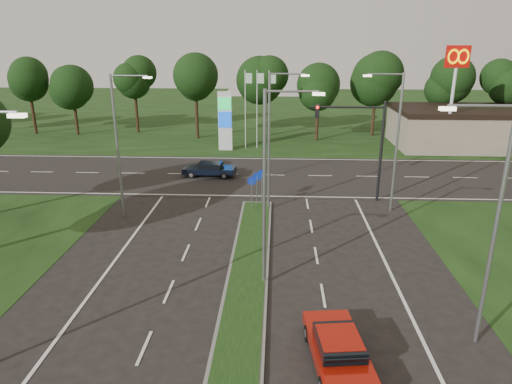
{
  "coord_description": "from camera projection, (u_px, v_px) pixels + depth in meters",
  "views": [
    {
      "loc": [
        1.34,
        -13.04,
        10.92
      ],
      "look_at": [
        0.1,
        12.92,
        2.2
      ],
      "focal_mm": 32.0,
      "sensor_mm": 36.0,
      "label": 1
    }
  ],
  "objects": [
    {
      "name": "gas_pylon",
      "position": [
        227.0,
        119.0,
        46.33
      ],
      "size": [
        5.8,
        1.26,
        8.0
      ],
      "color": "silver",
      "rests_on": "ground"
    },
    {
      "name": "streetlight_median_near",
      "position": [
        269.0,
        180.0,
        19.9
      ],
      "size": [
        2.53,
        0.22,
        9.0
      ],
      "color": "gray",
      "rests_on": "ground"
    },
    {
      "name": "red_sedan",
      "position": [
        338.0,
        349.0,
        15.93
      ],
      "size": [
        2.27,
        4.54,
        1.2
      ],
      "rotation": [
        0.0,
        0.0,
        0.11
      ],
      "color": "#9C1308",
      "rests_on": "ground"
    },
    {
      "name": "navy_sedan",
      "position": [
        210.0,
        169.0,
        38.09
      ],
      "size": [
        4.4,
        2.04,
        1.18
      ],
      "rotation": [
        0.0,
        0.0,
        1.5
      ],
      "color": "black",
      "rests_on": "ground"
    },
    {
      "name": "verge_far",
      "position": [
        269.0,
        116.0,
        67.96
      ],
      "size": [
        160.0,
        50.0,
        0.02
      ],
      "primitive_type": "cube",
      "color": "black",
      "rests_on": "ground"
    },
    {
      "name": "ground",
      "position": [
        235.0,
        369.0,
        15.88
      ],
      "size": [
        160.0,
        160.0,
        0.0
      ],
      "primitive_type": "plane",
      "color": "black",
      "rests_on": "ground"
    },
    {
      "name": "treeline_far",
      "position": [
        267.0,
        77.0,
        51.52
      ],
      "size": [
        6.0,
        6.0,
        9.9
      ],
      "color": "black",
      "rests_on": "ground"
    },
    {
      "name": "cross_road",
      "position": [
        261.0,
        175.0,
        38.61
      ],
      "size": [
        160.0,
        12.0,
        0.02
      ],
      "primitive_type": "cube",
      "color": "black",
      "rests_on": "ground"
    },
    {
      "name": "streetlight_right_far",
      "position": [
        395.0,
        136.0,
        29.02
      ],
      "size": [
        2.53,
        0.22,
        9.0
      ],
      "rotation": [
        0.0,
        0.0,
        3.14
      ],
      "color": "gray",
      "rests_on": "ground"
    },
    {
      "name": "median_kerb",
      "position": [
        244.0,
        305.0,
        19.65
      ],
      "size": [
        2.0,
        26.0,
        0.12
      ],
      "primitive_type": "cube",
      "color": "slate",
      "rests_on": "ground"
    },
    {
      "name": "traffic_signal",
      "position": [
        363.0,
        136.0,
        31.12
      ],
      "size": [
        5.1,
        0.42,
        7.0
      ],
      "color": "black",
      "rests_on": "ground"
    },
    {
      "name": "streetlight_median_far",
      "position": [
        272.0,
        135.0,
        29.37
      ],
      "size": [
        2.53,
        0.22,
        9.0
      ],
      "color": "gray",
      "rests_on": "ground"
    },
    {
      "name": "median_signs",
      "position": [
        257.0,
        182.0,
        30.87
      ],
      "size": [
        1.16,
        1.76,
        2.38
      ],
      "color": "gray",
      "rests_on": "ground"
    },
    {
      "name": "streetlight_left_far",
      "position": [
        120.0,
        140.0,
        27.9
      ],
      "size": [
        2.53,
        0.22,
        9.0
      ],
      "color": "gray",
      "rests_on": "ground"
    },
    {
      "name": "mcdonalds_sign",
      "position": [
        456.0,
        72.0,
        42.81
      ],
      "size": [
        2.2,
        0.47,
        10.4
      ],
      "color": "silver",
      "rests_on": "ground"
    },
    {
      "name": "streetlight_right_near",
      "position": [
        492.0,
        217.0,
        15.76
      ],
      "size": [
        2.53,
        0.22,
        9.0
      ],
      "rotation": [
        0.0,
        0.0,
        3.14
      ],
      "color": "gray",
      "rests_on": "ground"
    },
    {
      "name": "commercial_building",
      "position": [
        472.0,
        128.0,
        48.34
      ],
      "size": [
        16.0,
        9.0,
        4.0
      ],
      "primitive_type": "cube",
      "color": "gray",
      "rests_on": "ground"
    }
  ]
}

